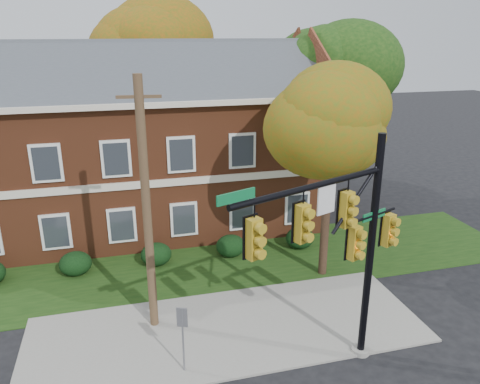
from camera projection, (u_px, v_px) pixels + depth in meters
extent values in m
plane|color=black|center=(235.00, 348.00, 15.82)|extent=(120.00, 120.00, 0.00)
cube|color=gray|center=(228.00, 330.00, 16.72)|extent=(14.00, 5.00, 0.08)
cube|color=#193811|center=(202.00, 266.00, 21.30)|extent=(30.00, 6.00, 0.04)
cube|color=brown|center=(144.00, 162.00, 25.16)|extent=(18.00, 8.00, 7.00)
cube|color=beige|center=(139.00, 93.00, 23.98)|extent=(18.80, 8.80, 0.24)
cube|color=beige|center=(150.00, 184.00, 21.48)|extent=(18.00, 0.12, 0.35)
ellipsoid|color=black|center=(75.00, 264.00, 20.45)|extent=(1.40, 1.26, 1.05)
ellipsoid|color=black|center=(156.00, 254.00, 21.29)|extent=(1.40, 1.26, 1.05)
ellipsoid|color=black|center=(231.00, 246.00, 22.13)|extent=(1.40, 1.26, 1.05)
ellipsoid|color=black|center=(300.00, 238.00, 22.97)|extent=(1.40, 1.26, 1.05)
cylinder|color=black|center=(326.00, 213.00, 19.74)|extent=(0.36, 0.36, 5.76)
ellipsoid|color=#9B4F0D|center=(331.00, 129.00, 18.56)|extent=(4.25, 4.25, 3.60)
ellipsoid|color=#9B4F0D|center=(351.00, 115.00, 18.18)|extent=(3.50, 3.50, 3.00)
cylinder|color=black|center=(325.00, 145.00, 28.72)|extent=(0.36, 0.36, 7.04)
ellipsoid|color=#11360E|center=(329.00, 71.00, 27.28)|extent=(5.95, 5.95, 5.04)
ellipsoid|color=#11360E|center=(348.00, 61.00, 26.82)|extent=(4.90, 4.90, 4.20)
cylinder|color=black|center=(151.00, 127.00, 32.61)|extent=(0.36, 0.36, 7.68)
ellipsoid|color=#AD4E0E|center=(146.00, 55.00, 31.04)|extent=(6.46, 6.46, 5.47)
ellipsoid|color=#AD4E0E|center=(161.00, 46.00, 30.55)|extent=(5.32, 5.32, 4.56)
cylinder|color=gray|center=(360.00, 351.00, 15.56)|extent=(0.59, 0.59, 0.17)
cylinder|color=black|center=(370.00, 252.00, 14.37)|extent=(0.30, 0.30, 7.43)
cylinder|color=black|center=(313.00, 186.00, 12.02)|extent=(5.00, 2.12, 0.17)
cylinder|color=black|center=(374.00, 215.00, 13.98)|extent=(1.81, 0.78, 0.08)
cube|color=#AD8B1B|center=(254.00, 239.00, 11.26)|extent=(0.55, 0.47, 1.23)
cube|color=#AD8B1B|center=(302.00, 224.00, 12.15)|extent=(0.55, 0.47, 1.23)
cube|color=#AD8B1B|center=(346.00, 210.00, 13.11)|extent=(0.55, 0.47, 1.23)
cube|color=silver|center=(326.00, 200.00, 12.47)|extent=(0.61, 0.27, 0.80)
cube|color=#0D6434|center=(236.00, 197.00, 10.57)|extent=(1.00, 0.43, 0.25)
cube|color=#AD8B1B|center=(354.00, 243.00, 13.75)|extent=(0.55, 0.47, 1.23)
cube|color=#AD8B1B|center=(388.00, 230.00, 14.65)|extent=(0.55, 0.47, 1.23)
cube|color=#0D6434|center=(374.00, 215.00, 13.98)|extent=(0.95, 0.41, 0.24)
cylinder|color=brown|center=(147.00, 211.00, 15.59)|extent=(0.33, 0.33, 8.94)
cube|color=brown|center=(139.00, 97.00, 14.35)|extent=(1.39, 0.25, 0.10)
cylinder|color=slate|center=(183.00, 341.00, 14.34)|extent=(0.08, 0.08, 2.32)
cube|color=slate|center=(182.00, 317.00, 14.06)|extent=(0.33, 0.17, 0.65)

